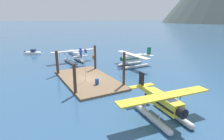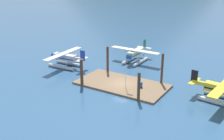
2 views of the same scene
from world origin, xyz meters
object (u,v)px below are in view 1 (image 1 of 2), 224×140
Objects in this scene: seaplane_cream_bow_left at (133,59)px; boat_white_open_sw at (33,53)px; fuel_drum at (97,82)px; seaplane_yellow_stbd_fwd at (163,104)px; seaplane_silver_port_fwd at (74,55)px; flagpole at (85,61)px; mooring_buoy at (94,56)px.

seaplane_cream_bow_left is 30.27m from boat_white_open_sw.
seaplane_yellow_stbd_fwd reaches higher than fuel_drum.
seaplane_cream_bow_left is 14.06m from seaplane_silver_port_fwd.
seaplane_silver_port_fwd is (-15.18, 2.86, -2.10)m from flagpole.
seaplane_cream_bow_left and seaplane_yellow_stbd_fwd have the same top height.
flagpole is 6.78× the size of mooring_buoy.
mooring_buoy is 31.45m from seaplane_yellow_stbd_fwd.
seaplane_yellow_stbd_fwd is (30.93, -5.58, 1.18)m from mooring_buoy.
boat_white_open_sw is at bearing -170.16° from fuel_drum.
fuel_drum is at bearing 26.25° from flagpole.
flagpole is 1.23× the size of boat_white_open_sw.
seaplane_yellow_stbd_fwd is (18.74, -9.46, 0.00)m from seaplane_cream_bow_left.
seaplane_cream_bow_left is at bearing 121.28° from fuel_drum.
mooring_buoy is (-19.19, 7.65, -0.34)m from fuel_drum.
fuel_drum reaches higher than mooring_buoy.
seaplane_cream_bow_left is at bearing 111.64° from flagpole.
seaplane_yellow_stbd_fwd is at bearing 12.56° from flagpole.
mooring_buoy is 0.08× the size of seaplane_silver_port_fwd.
flagpole is 3.71m from fuel_drum.
seaplane_yellow_stbd_fwd is at bearing 0.41° from seaplane_silver_port_fwd.
flagpole is 15.59m from seaplane_silver_port_fwd.
fuel_drum is at bearing -170.01° from seaplane_yellow_stbd_fwd.
fuel_drum is 11.95m from seaplane_yellow_stbd_fwd.
flagpole reaches higher than seaplane_cream_bow_left.
fuel_drum is at bearing -6.17° from seaplane_silver_port_fwd.
mooring_buoy is at bearing -162.37° from seaplane_cream_bow_left.
flagpole is 14.26m from seaplane_yellow_stbd_fwd.
seaplane_yellow_stbd_fwd is 28.95m from seaplane_silver_port_fwd.
flagpole reaches higher than seaplane_silver_port_fwd.
fuel_drum is 13.51m from seaplane_cream_bow_left.
seaplane_silver_port_fwd is (-28.95, -0.21, 0.00)m from seaplane_yellow_stbd_fwd.
seaplane_yellow_stbd_fwd is at bearing -26.78° from seaplane_cream_bow_left.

